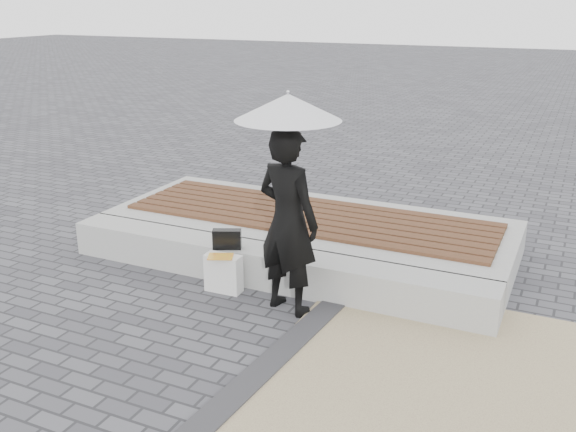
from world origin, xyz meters
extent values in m
plane|color=#4B4B50|center=(0.00, 0.00, 0.00)|extent=(80.00, 80.00, 0.00)
cube|color=#323134|center=(0.75, -0.50, 0.02)|extent=(0.61, 5.20, 0.04)
cube|color=#9FA09A|center=(0.00, 1.60, 0.20)|extent=(5.00, 0.45, 0.40)
cube|color=#A3A39E|center=(0.00, 2.80, 0.20)|extent=(5.00, 2.00, 0.40)
imported|color=black|center=(0.48, 1.12, 0.94)|extent=(0.78, 0.61, 1.89)
cylinder|color=silver|center=(0.48, 1.12, 1.43)|extent=(0.02, 0.02, 1.00)
cone|color=silver|center=(0.48, 1.12, 2.06)|extent=(1.00, 1.00, 0.25)
sphere|color=silver|center=(0.48, 1.12, 2.20)|extent=(0.03, 0.03, 0.03)
cube|color=black|center=(-0.40, 1.44, 0.51)|extent=(0.33, 0.23, 0.22)
cube|color=silver|center=(-0.32, 1.21, 0.21)|extent=(0.40, 0.18, 0.42)
cube|color=#CD4330|center=(-0.32, 1.16, 0.42)|extent=(0.32, 0.28, 0.01)
camera|label=1|loc=(2.98, -4.23, 3.00)|focal=40.09mm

